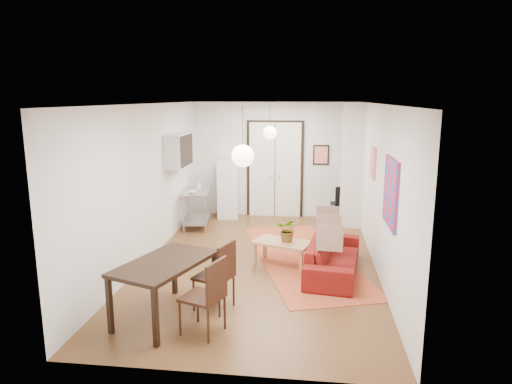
# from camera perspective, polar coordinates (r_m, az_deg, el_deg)

# --- Properties ---
(floor) EXTENTS (7.00, 7.00, 0.00)m
(floor) POSITION_cam_1_polar(r_m,az_deg,el_deg) (8.57, 0.44, -8.84)
(floor) COLOR brown
(floor) RESTS_ON ground
(ceiling) EXTENTS (4.20, 7.00, 0.02)m
(ceiling) POSITION_cam_1_polar(r_m,az_deg,el_deg) (8.02, 0.48, 10.95)
(ceiling) COLOR white
(ceiling) RESTS_ON wall_back
(wall_back) EXTENTS (4.20, 0.02, 2.90)m
(wall_back) POSITION_cam_1_polar(r_m,az_deg,el_deg) (11.61, 2.41, 4.02)
(wall_back) COLOR silver
(wall_back) RESTS_ON floor
(wall_front) EXTENTS (4.20, 0.02, 2.90)m
(wall_front) POSITION_cam_1_polar(r_m,az_deg,el_deg) (4.82, -4.28, -7.24)
(wall_front) COLOR silver
(wall_front) RESTS_ON floor
(wall_left) EXTENTS (0.02, 7.00, 2.90)m
(wall_left) POSITION_cam_1_polar(r_m,az_deg,el_deg) (8.66, -13.49, 1.03)
(wall_left) COLOR silver
(wall_left) RESTS_ON floor
(wall_right) EXTENTS (0.02, 7.00, 2.90)m
(wall_right) POSITION_cam_1_polar(r_m,az_deg,el_deg) (8.21, 15.19, 0.36)
(wall_right) COLOR silver
(wall_right) RESTS_ON floor
(double_doors) EXTENTS (1.44, 0.06, 2.50)m
(double_doors) POSITION_cam_1_polar(r_m,az_deg,el_deg) (11.60, 2.38, 2.77)
(double_doors) COLOR silver
(double_doors) RESTS_ON wall_back
(stub_partition) EXTENTS (0.50, 0.10, 2.90)m
(stub_partition) POSITION_cam_1_polar(r_m,az_deg,el_deg) (10.67, 11.96, 3.09)
(stub_partition) COLOR silver
(stub_partition) RESTS_ON floor
(wall_cabinet) EXTENTS (0.35, 1.00, 0.70)m
(wall_cabinet) POSITION_cam_1_polar(r_m,az_deg,el_deg) (9.94, -9.65, 5.17)
(wall_cabinet) COLOR silver
(wall_cabinet) RESTS_ON wall_left
(painting_popart) EXTENTS (0.05, 1.00, 1.00)m
(painting_popart) POSITION_cam_1_polar(r_m,az_deg,el_deg) (6.95, 16.50, -0.05)
(painting_popart) COLOR red
(painting_popart) RESTS_ON wall_right
(painting_abstract) EXTENTS (0.05, 0.50, 0.60)m
(painting_abstract) POSITION_cam_1_polar(r_m,az_deg,el_deg) (8.93, 14.44, 3.58)
(painting_abstract) COLOR white
(painting_abstract) RESTS_ON wall_right
(poster_back) EXTENTS (0.40, 0.03, 0.50)m
(poster_back) POSITION_cam_1_polar(r_m,az_deg,el_deg) (11.53, 8.13, 4.61)
(poster_back) COLOR red
(poster_back) RESTS_ON wall_back
(print_left) EXTENTS (0.03, 0.44, 0.54)m
(print_left) POSITION_cam_1_polar(r_m,az_deg,el_deg) (10.45, -9.68, 5.76)
(print_left) COLOR brown
(print_left) RESTS_ON wall_left
(pendant_back) EXTENTS (0.30, 0.30, 0.80)m
(pendant_back) POSITION_cam_1_polar(r_m,az_deg,el_deg) (10.04, 1.77, 7.40)
(pendant_back) COLOR white
(pendant_back) RESTS_ON ceiling
(pendant_front) EXTENTS (0.30, 0.30, 0.80)m
(pendant_front) POSITION_cam_1_polar(r_m,az_deg,el_deg) (6.08, -1.66, 4.54)
(pendant_front) COLOR white
(pendant_front) RESTS_ON ceiling
(kilim_rug) EXTENTS (2.77, 4.52, 0.01)m
(kilim_rug) POSITION_cam_1_polar(r_m,az_deg,el_deg) (8.86, 5.82, -8.16)
(kilim_rug) COLOR #C75E31
(kilim_rug) RESTS_ON floor
(sofa) EXTENTS (2.13, 1.08, 0.60)m
(sofa) POSITION_cam_1_polar(r_m,az_deg,el_deg) (8.12, 9.65, -7.94)
(sofa) COLOR maroon
(sofa) RESTS_ON floor
(coffee_table) EXTENTS (1.14, 0.86, 0.45)m
(coffee_table) POSITION_cam_1_polar(r_m,az_deg,el_deg) (8.35, 3.30, -6.57)
(coffee_table) COLOR #AF8052
(coffee_table) RESTS_ON floor
(potted_plant) EXTENTS (0.48, 0.45, 0.44)m
(potted_plant) POSITION_cam_1_polar(r_m,az_deg,el_deg) (8.26, 4.02, -4.75)
(potted_plant) COLOR #3B6D31
(potted_plant) RESTS_ON coffee_table
(kitchen_counter) EXTENTS (0.72, 1.20, 0.87)m
(kitchen_counter) POSITION_cam_1_polar(r_m,az_deg,el_deg) (10.83, -7.43, -1.46)
(kitchen_counter) COLOR #B1B2B6
(kitchen_counter) RESTS_ON floor
(bowl) EXTENTS (0.27, 0.27, 0.05)m
(bowl) POSITION_cam_1_polar(r_m,az_deg,el_deg) (10.48, -7.89, -0.02)
(bowl) COLOR silver
(bowl) RESTS_ON kitchen_counter
(soap_bottle) EXTENTS (0.11, 0.11, 0.18)m
(soap_bottle) POSITION_cam_1_polar(r_m,az_deg,el_deg) (10.99, -7.17, 0.89)
(soap_bottle) COLOR teal
(soap_bottle) RESTS_ON kitchen_counter
(fridge) EXTENTS (0.58, 0.58, 1.45)m
(fridge) POSITION_cam_1_polar(r_m,az_deg,el_deg) (11.54, -3.57, 0.30)
(fridge) COLOR white
(fridge) RESTS_ON floor
(dining_table) EXTENTS (1.30, 1.68, 0.82)m
(dining_table) POSITION_cam_1_polar(r_m,az_deg,el_deg) (6.45, -11.31, -9.25)
(dining_table) COLOR black
(dining_table) RESTS_ON floor
(dining_chair_near) EXTENTS (0.62, 0.75, 1.01)m
(dining_chair_near) POSITION_cam_1_polar(r_m,az_deg,el_deg) (6.75, -5.15, -9.34)
(dining_chair_near) COLOR #341910
(dining_chair_near) RESTS_ON floor
(dining_chair_far) EXTENTS (0.62, 0.75, 1.01)m
(dining_chair_far) POSITION_cam_1_polar(r_m,az_deg,el_deg) (6.12, -6.53, -11.67)
(dining_chair_far) COLOR #341910
(dining_chair_far) RESTS_ON floor
(black_side_chair) EXTENTS (0.51, 0.52, 0.90)m
(black_side_chair) POSITION_cam_1_polar(r_m,az_deg,el_deg) (11.49, 10.53, -0.92)
(black_side_chair) COLOR black
(black_side_chair) RESTS_ON floor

